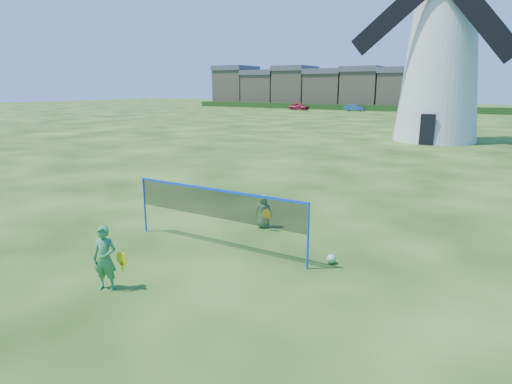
{
  "coord_description": "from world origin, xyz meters",
  "views": [
    {
      "loc": [
        5.51,
        -8.21,
        3.99
      ],
      "look_at": [
        0.2,
        0.5,
        1.5
      ],
      "focal_mm": 30.33,
      "sensor_mm": 36.0,
      "label": 1
    }
  ],
  "objects_px": {
    "player_boy": "(264,211)",
    "car_left": "(299,106)",
    "car_right": "(354,108)",
    "badminton_net": "(217,205)",
    "play_ball": "(331,259)",
    "player_girl": "(105,258)",
    "windmill": "(441,55)"
  },
  "relations": [
    {
      "from": "badminton_net",
      "to": "car_right",
      "type": "height_order",
      "value": "badminton_net"
    },
    {
      "from": "player_girl",
      "to": "play_ball",
      "type": "bearing_deg",
      "value": 24.79
    },
    {
      "from": "badminton_net",
      "to": "play_ball",
      "type": "relative_size",
      "value": 22.95
    },
    {
      "from": "windmill",
      "to": "car_right",
      "type": "bearing_deg",
      "value": 117.0
    },
    {
      "from": "car_right",
      "to": "badminton_net",
      "type": "bearing_deg",
      "value": -167.76
    },
    {
      "from": "windmill",
      "to": "badminton_net",
      "type": "xyz_separation_m",
      "value": [
        -0.66,
        -26.62,
        -5.08
      ]
    },
    {
      "from": "badminton_net",
      "to": "car_left",
      "type": "xyz_separation_m",
      "value": [
        -27.8,
        62.03,
        -0.51
      ]
    },
    {
      "from": "car_right",
      "to": "player_boy",
      "type": "bearing_deg",
      "value": -167.11
    },
    {
      "from": "car_left",
      "to": "player_girl",
      "type": "bearing_deg",
      "value": -152.43
    },
    {
      "from": "player_girl",
      "to": "player_boy",
      "type": "relative_size",
      "value": 1.37
    },
    {
      "from": "player_girl",
      "to": "car_left",
      "type": "height_order",
      "value": "player_girl"
    },
    {
      "from": "windmill",
      "to": "player_boy",
      "type": "bearing_deg",
      "value": -91.12
    },
    {
      "from": "badminton_net",
      "to": "car_left",
      "type": "relative_size",
      "value": 1.36
    },
    {
      "from": "car_right",
      "to": "car_left",
      "type": "bearing_deg",
      "value": 97.46
    },
    {
      "from": "car_left",
      "to": "car_right",
      "type": "height_order",
      "value": "car_left"
    },
    {
      "from": "windmill",
      "to": "car_right",
      "type": "height_order",
      "value": "windmill"
    },
    {
      "from": "player_girl",
      "to": "badminton_net",
      "type": "bearing_deg",
      "value": 58.09
    },
    {
      "from": "play_ball",
      "to": "car_right",
      "type": "relative_size",
      "value": 0.07
    },
    {
      "from": "car_left",
      "to": "car_right",
      "type": "xyz_separation_m",
      "value": [
        9.46,
        1.88,
        -0.08
      ]
    },
    {
      "from": "play_ball",
      "to": "car_right",
      "type": "height_order",
      "value": "car_right"
    },
    {
      "from": "player_boy",
      "to": "car_left",
      "type": "xyz_separation_m",
      "value": [
        -27.98,
        60.0,
        0.14
      ]
    },
    {
      "from": "player_boy",
      "to": "car_left",
      "type": "height_order",
      "value": "car_left"
    },
    {
      "from": "badminton_net",
      "to": "car_right",
      "type": "xyz_separation_m",
      "value": [
        -18.34,
        63.91,
        -0.58
      ]
    },
    {
      "from": "windmill",
      "to": "car_right",
      "type": "xyz_separation_m",
      "value": [
        -19.0,
        37.29,
        -5.66
      ]
    },
    {
      "from": "player_girl",
      "to": "play_ball",
      "type": "relative_size",
      "value": 6.06
    },
    {
      "from": "car_left",
      "to": "play_ball",
      "type": "bearing_deg",
      "value": -148.67
    },
    {
      "from": "windmill",
      "to": "player_boy",
      "type": "distance_m",
      "value": 25.26
    },
    {
      "from": "badminton_net",
      "to": "player_boy",
      "type": "bearing_deg",
      "value": 84.96
    },
    {
      "from": "windmill",
      "to": "play_ball",
      "type": "distance_m",
      "value": 26.85
    },
    {
      "from": "player_boy",
      "to": "car_left",
      "type": "relative_size",
      "value": 0.26
    },
    {
      "from": "badminton_net",
      "to": "play_ball",
      "type": "height_order",
      "value": "badminton_net"
    },
    {
      "from": "badminton_net",
      "to": "car_right",
      "type": "relative_size",
      "value": 1.49
    }
  ]
}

